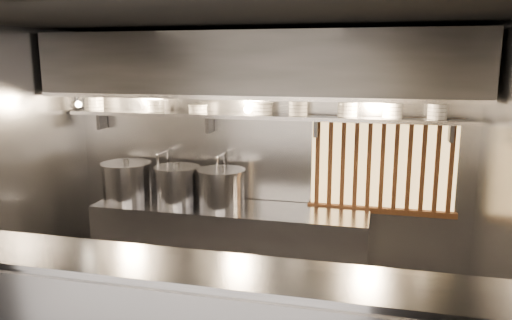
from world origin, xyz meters
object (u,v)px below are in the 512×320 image
at_px(pendant_bulb, 248,110).
at_px(stock_pot_left, 127,181).
at_px(heat_lamp, 77,99).
at_px(stock_pot_right, 177,184).
at_px(stock_pot_mid, 221,188).

xyz_separation_m(pendant_bulb, stock_pot_left, (-1.44, -0.03, -0.85)).
xyz_separation_m(heat_lamp, pendant_bulb, (1.80, 0.35, -0.11)).
bearing_deg(stock_pot_left, heat_lamp, -138.29).
height_order(pendant_bulb, stock_pot_right, pendant_bulb).
xyz_separation_m(heat_lamp, stock_pot_left, (0.36, 0.32, -0.95)).
xyz_separation_m(pendant_bulb, stock_pot_mid, (-0.28, -0.07, -0.85)).
bearing_deg(stock_pot_left, stock_pot_mid, -1.97).
distance_m(pendant_bulb, stock_pot_left, 1.67).
bearing_deg(stock_pot_mid, pendant_bulb, 13.22).
bearing_deg(pendant_bulb, heat_lamp, -169.00).
bearing_deg(stock_pot_left, stock_pot_right, -0.70).
height_order(heat_lamp, pendant_bulb, heat_lamp).
bearing_deg(pendant_bulb, stock_pot_right, -177.57).
relative_size(pendant_bulb, stock_pot_mid, 0.28).
bearing_deg(heat_lamp, pendant_bulb, 11.00).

